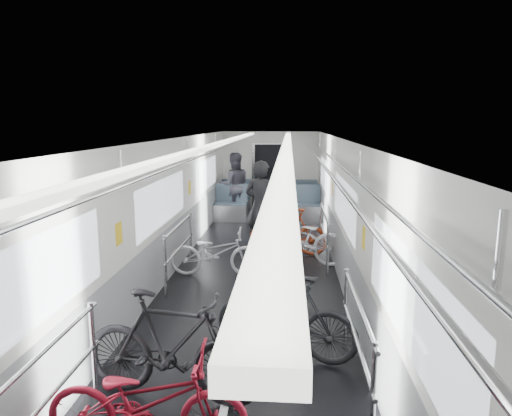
# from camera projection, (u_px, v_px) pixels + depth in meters

# --- Properties ---
(car_shell) EXTENTS (3.02, 14.01, 2.41)m
(car_shell) POSITION_uv_depth(u_px,v_px,m) (259.00, 201.00, 9.18)
(car_shell) COLOR black
(car_shell) RESTS_ON ground
(bike_left_near) EXTENTS (1.68, 0.62, 0.88)m
(bike_left_near) POSITION_uv_depth(u_px,v_px,m) (147.00, 401.00, 3.73)
(bike_left_near) COLOR maroon
(bike_left_near) RESTS_ON floor
(bike_left_mid) EXTENTS (1.91, 0.85, 1.11)m
(bike_left_mid) POSITION_uv_depth(u_px,v_px,m) (172.00, 346.00, 4.40)
(bike_left_mid) COLOR black
(bike_left_mid) RESTS_ON floor
(bike_left_far) EXTENTS (1.63, 0.62, 0.84)m
(bike_left_far) POSITION_uv_depth(u_px,v_px,m) (216.00, 252.00, 8.05)
(bike_left_far) COLOR silver
(bike_left_far) RESTS_ON floor
(bike_right_near) EXTENTS (1.75, 0.93, 1.01)m
(bike_right_near) POSITION_uv_depth(u_px,v_px,m) (285.00, 316.00, 5.20)
(bike_right_near) COLOR black
(bike_right_near) RESTS_ON floor
(bike_right_mid) EXTENTS (2.02, 1.11, 1.01)m
(bike_right_mid) POSITION_uv_depth(u_px,v_px,m) (297.00, 238.00, 8.72)
(bike_right_mid) COLOR #B1B2B6
(bike_right_mid) RESTS_ON floor
(bike_right_far) EXTENTS (1.66, 0.71, 0.97)m
(bike_right_far) POSITION_uv_depth(u_px,v_px,m) (288.00, 231.00, 9.33)
(bike_right_far) COLOR #9E3213
(bike_right_far) RESTS_ON floor
(bike_aisle) EXTENTS (1.11, 1.91, 0.95)m
(bike_aisle) POSITION_uv_depth(u_px,v_px,m) (279.00, 231.00, 9.43)
(bike_aisle) COLOR black
(bike_aisle) RESTS_ON floor
(person_standing) EXTENTS (0.81, 0.66, 1.92)m
(person_standing) POSITION_uv_depth(u_px,v_px,m) (261.00, 206.00, 9.46)
(person_standing) COLOR black
(person_standing) RESTS_ON floor
(person_seated) EXTENTS (1.04, 0.90, 1.85)m
(person_seated) POSITION_uv_depth(u_px,v_px,m) (234.00, 185.00, 12.85)
(person_seated) COLOR #32313A
(person_seated) RESTS_ON floor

